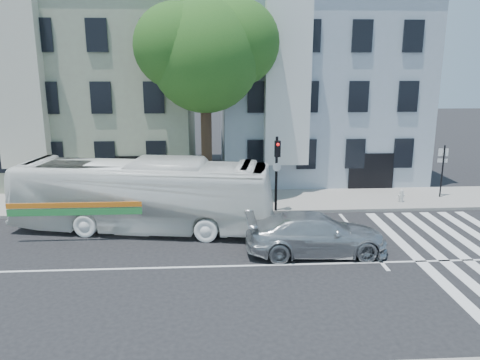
{
  "coord_description": "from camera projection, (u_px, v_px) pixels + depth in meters",
  "views": [
    {
      "loc": [
        0.31,
        -15.73,
        7.15
      ],
      "look_at": [
        1.45,
        3.33,
        2.4
      ],
      "focal_mm": 35.0,
      "sensor_mm": 36.0,
      "label": 1
    }
  ],
  "objects": [
    {
      "name": "ground",
      "position": [
        206.0,
        267.0,
        16.94
      ],
      "size": [
        120.0,
        120.0,
        0.0
      ],
      "primitive_type": "plane",
      "color": "black",
      "rests_on": "ground"
    },
    {
      "name": "sidewalk_far",
      "position": [
        207.0,
        202.0,
        24.67
      ],
      "size": [
        80.0,
        4.0,
        0.15
      ],
      "primitive_type": "cube",
      "color": "gray",
      "rests_on": "ground"
    },
    {
      "name": "building_left",
      "position": [
        97.0,
        91.0,
        29.74
      ],
      "size": [
        12.0,
        10.0,
        11.0
      ],
      "primitive_type": "cube",
      "color": "gray",
      "rests_on": "ground"
    },
    {
      "name": "building_right",
      "position": [
        314.0,
        90.0,
        30.55
      ],
      "size": [
        12.0,
        10.0,
        11.0
      ],
      "primitive_type": "cube",
      "color": "#A4B0C3",
      "rests_on": "ground"
    },
    {
      "name": "street_tree",
      "position": [
        206.0,
        50.0,
        23.52
      ],
      "size": [
        7.3,
        5.9,
        11.1
      ],
      "color": "#2D2116",
      "rests_on": "ground"
    },
    {
      "name": "bus",
      "position": [
        143.0,
        195.0,
        20.42
      ],
      "size": [
        4.57,
        11.66,
        3.17
      ],
      "primitive_type": "imported",
      "rotation": [
        0.0,
        0.0,
        1.4
      ],
      "color": "white",
      "rests_on": "ground"
    },
    {
      "name": "sedan",
      "position": [
        316.0,
        234.0,
        18.0
      ],
      "size": [
        2.24,
        5.45,
        1.58
      ],
      "primitive_type": "imported",
      "rotation": [
        0.0,
        0.0,
        1.57
      ],
      "color": "#B9BDC1",
      "rests_on": "ground"
    },
    {
      "name": "hedge",
      "position": [
        162.0,
        201.0,
        23.28
      ],
      "size": [
        8.54,
        1.98,
        0.7
      ],
      "primitive_type": null,
      "rotation": [
        0.0,
        0.0,
        -0.14
      ],
      "color": "#1F591C",
      "rests_on": "sidewalk_far"
    },
    {
      "name": "traffic_signal",
      "position": [
        277.0,
        165.0,
        22.34
      ],
      "size": [
        0.4,
        0.52,
        3.81
      ],
      "rotation": [
        0.0,
        0.0,
        0.17
      ],
      "color": "black",
      "rests_on": "ground"
    },
    {
      "name": "fire_hydrant",
      "position": [
        401.0,
        196.0,
        24.33
      ],
      "size": [
        0.38,
        0.22,
        0.67
      ],
      "rotation": [
        0.0,
        0.0,
        0.25
      ],
      "color": "beige",
      "rests_on": "sidewalk_far"
    },
    {
      "name": "far_sign_pole",
      "position": [
        443.0,
        165.0,
        24.97
      ],
      "size": [
        0.51,
        0.19,
        2.83
      ],
      "rotation": [
        0.0,
        0.0,
        -0.13
      ],
      "color": "black",
      "rests_on": "sidewalk_far"
    }
  ]
}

